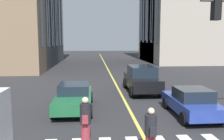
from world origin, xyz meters
TOP-DOWN VIEW (x-y plane):
  - lane_centre_line at (20.00, 0.00)m, footprint 80.00×0.16m
  - car_black_mid at (11.92, -1.52)m, footprint 4.70×2.14m
  - car_green_parked_a at (7.98, 2.93)m, footprint 4.40×1.95m
  - car_blue_trailing at (6.41, -2.84)m, footprint 3.90×1.89m
  - pedestrian_near at (3.51, 2.20)m, footprint 0.50×0.38m
  - pedestrian_companion at (2.44, 0.15)m, footprint 0.50×0.38m

SIDE VIEW (x-z plane):
  - lane_centre_line at x=20.00m, z-range 0.00..0.01m
  - car_blue_trailing at x=6.41m, z-range 0.00..1.40m
  - car_green_parked_a at x=7.98m, z-range 0.02..1.39m
  - pedestrian_companion at x=2.44m, z-range 0.00..1.63m
  - pedestrian_near at x=3.51m, z-range 0.00..1.75m
  - car_black_mid at x=11.92m, z-range 0.03..1.91m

